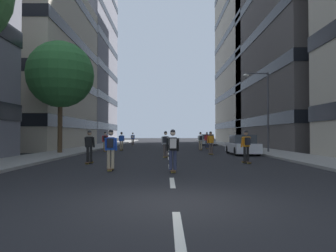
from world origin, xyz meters
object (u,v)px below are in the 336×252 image
Objects in this scene: skater_9 at (173,148)px; skater_10 at (105,140)px; street_tree_mid at (60,75)px; skater_4 at (111,147)px; skater_8 at (211,142)px; skater_1 at (207,139)px; skater_7 at (165,142)px; skater_0 at (133,138)px; parked_car_mid at (207,140)px; parked_car_near at (242,145)px; skater_5 at (122,140)px; skater_3 at (201,140)px; skater_6 at (89,145)px; skater_2 at (246,145)px; streetlamp_right at (263,103)px.

skater_10 is (-5.74, 15.14, 0.00)m from skater_9.
skater_4 is at bearing -61.73° from street_tree_mid.
skater_9 is at bearing -105.84° from skater_8.
skater_1 and skater_7 have the same top height.
skater_9 is (8.54, -11.46, -5.20)m from street_tree_mid.
skater_0 and skater_7 have the same top height.
parked_car_mid is at bearing 76.10° from skater_7.
skater_1 is at bearing 98.49° from parked_car_near.
skater_0 and skater_5 have the same top height.
parked_car_near is at bearing 51.69° from skater_4.
skater_5 is at bearing -175.67° from skater_3.
parked_car_mid is 2.47× the size of skater_5.
parked_car_near is 2.47× the size of skater_4.
skater_5 is 13.56m from skater_6.
skater_2 is (-1.50, -27.98, 0.32)m from parked_car_mid.
parked_car_near is 4.34m from streetlamp_right.
skater_2 is at bearing -90.18° from skater_1.
parked_car_near is at bearing -81.51° from skater_1.
skater_10 is at bearing 159.86° from parked_car_near.
skater_3 is 1.00× the size of skater_9.
skater_5 is (0.39, -13.94, -0.03)m from skater_0.
skater_2 is (12.59, -7.57, -5.20)m from street_tree_mid.
skater_6 and skater_8 have the same top height.
parked_car_near is at bearing 78.07° from skater_2.
skater_8 is 1.00× the size of skater_9.
skater_8 is 1.00× the size of skater_10.
skater_2 is 1.00× the size of skater_7.
skater_7 and skater_8 have the same top height.
skater_9 is at bearing -75.17° from skater_5.
parked_car_mid is (0.00, 20.87, 0.00)m from parked_car_near.
skater_9 is 1.00× the size of skater_10.
skater_5 is at bearing 61.08° from skater_10.
skater_4 is at bearing -118.95° from skater_8.
skater_1 and skater_9 have the same top height.
skater_1 is 1.00× the size of skater_9.
skater_5 is 9.87m from skater_8.
skater_10 is at bearing 101.85° from skater_4.
skater_4 and skater_7 have the same top height.
skater_5 is at bearing -88.40° from skater_0.
skater_0 is (-10.51, 20.20, 0.32)m from parked_car_near.
skater_3 is (-2.45, 6.84, 0.32)m from parked_car_near.
skater_7 is (-5.88, -23.76, 0.32)m from parked_car_mid.
skater_0 is at bearing 130.86° from skater_1.
skater_5 is (-1.89, 16.69, -0.03)m from skater_4.
skater_2 is 1.00× the size of skater_5.
street_tree_mid is 16.40m from streetlamp_right.
skater_5 is 2.42m from skater_10.
skater_1 reaches higher than parked_car_near.
skater_5 is 1.00× the size of skater_8.
skater_7 is at bearing 72.62° from skater_4.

